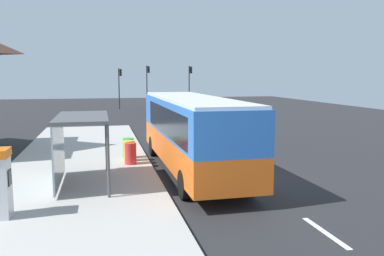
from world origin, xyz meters
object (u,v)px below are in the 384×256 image
(white_van, at_px, (179,103))
(bus_shelter, at_px, (74,132))
(bus, at_px, (191,129))
(recycling_bin_yellow, at_px, (129,151))
(traffic_light_median, at_px, (148,80))
(recycling_bin_green, at_px, (128,148))
(recycling_bin_red, at_px, (130,154))
(traffic_light_near_side, at_px, (190,80))
(traffic_light_far_side, at_px, (120,82))
(sedan_near, at_px, (162,101))
(sedan_far, at_px, (170,105))

(white_van, xyz_separation_m, bus_shelter, (-8.61, -24.52, 0.75))
(white_van, bearing_deg, bus, -99.71)
(recycling_bin_yellow, height_order, traffic_light_median, traffic_light_median)
(white_van, xyz_separation_m, recycling_bin_green, (-6.40, -20.16, -0.69))
(recycling_bin_red, relative_size, traffic_light_median, 0.18)
(recycling_bin_green, bearing_deg, traffic_light_median, 81.75)
(bus, height_order, traffic_light_median, traffic_light_median)
(white_van, xyz_separation_m, traffic_light_near_side, (3.30, 9.93, 2.16))
(traffic_light_near_side, relative_size, traffic_light_far_side, 1.06)
(bus, distance_m, white_van, 23.20)
(recycling_bin_yellow, bearing_deg, recycling_bin_green, 90.00)
(recycling_bin_yellow, height_order, traffic_light_near_side, traffic_light_near_side)
(recycling_bin_yellow, distance_m, traffic_light_median, 32.84)
(traffic_light_far_side, bearing_deg, sedan_near, 16.08)
(sedan_far, relative_size, bus_shelter, 1.12)
(sedan_near, height_order, traffic_light_near_side, traffic_light_near_side)
(bus, bearing_deg, recycling_bin_yellow, 141.13)
(recycling_bin_red, xyz_separation_m, traffic_light_near_side, (9.70, 31.49, 2.85))
(recycling_bin_yellow, distance_m, traffic_light_near_side, 32.40)
(bus, height_order, bus_shelter, bus)
(sedan_near, bearing_deg, white_van, -90.45)
(white_van, xyz_separation_m, sedan_near, (0.10, 12.28, -0.55))
(white_van, bearing_deg, recycling_bin_yellow, -107.06)
(sedan_near, bearing_deg, bus, -96.51)
(recycling_bin_red, height_order, traffic_light_median, traffic_light_median)
(traffic_light_far_side, bearing_deg, traffic_light_median, 12.89)
(bus, relative_size, white_van, 2.10)
(sedan_near, distance_m, recycling_bin_yellow, 33.77)
(sedan_near, relative_size, sedan_far, 1.00)
(white_van, xyz_separation_m, traffic_light_median, (-1.80, 11.53, 2.19))
(sedan_far, bearing_deg, bus_shelter, -105.92)
(bus, distance_m, sedan_near, 35.39)
(traffic_light_median, bearing_deg, traffic_light_far_side, -167.11)
(recycling_bin_red, relative_size, traffic_light_far_side, 0.19)
(traffic_light_far_side, bearing_deg, recycling_bin_red, -91.95)
(sedan_near, relative_size, traffic_light_far_side, 0.90)
(sedan_far, height_order, recycling_bin_green, sedan_far)
(traffic_light_median, height_order, bus_shelter, traffic_light_median)
(sedan_far, bearing_deg, traffic_light_far_side, 138.87)
(bus_shelter, bearing_deg, white_van, 70.64)
(traffic_light_far_side, relative_size, traffic_light_median, 0.93)
(traffic_light_far_side, height_order, bus_shelter, traffic_light_far_side)
(sedan_near, distance_m, recycling_bin_green, 33.09)
(bus, height_order, sedan_far, bus)
(traffic_light_far_side, distance_m, traffic_light_median, 3.59)
(white_van, height_order, traffic_light_near_side, traffic_light_near_side)
(traffic_light_far_side, bearing_deg, recycling_bin_green, -92.04)
(bus, height_order, recycling_bin_yellow, bus)
(bus, bearing_deg, white_van, 80.29)
(recycling_bin_green, distance_m, traffic_light_median, 32.15)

